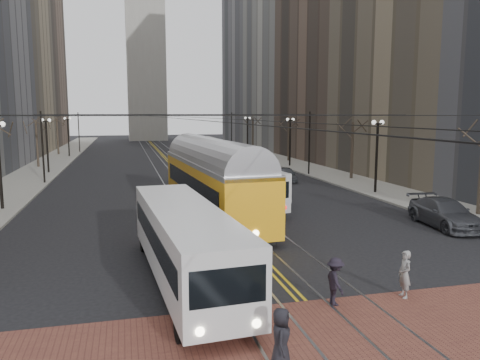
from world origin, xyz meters
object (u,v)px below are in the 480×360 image
pedestrian_a (281,339)px  transit_bus (185,245)px  streetcar (213,187)px  pedestrian_b (405,274)px  sedan_parked (445,213)px  rear_bus (237,186)px  sedan_grey (286,174)px  pedestrian_d (335,281)px  cargo_van (264,186)px  sedan_silver (248,156)px

pedestrian_a → transit_bus: bearing=33.6°
streetcar → pedestrian_b: streetcar is taller
sedan_parked → pedestrian_b: bearing=-128.5°
rear_bus → sedan_grey: 12.89m
sedan_parked → streetcar: bearing=160.0°
transit_bus → pedestrian_a: (1.54, -6.67, -0.65)m
sedan_parked → pedestrian_d: pedestrian_d is taller
pedestrian_a → pedestrian_d: size_ratio=0.98×
pedestrian_a → pedestrian_d: pedestrian_d is taller
rear_bus → sedan_parked: bearing=-50.6°
streetcar → pedestrian_b: 14.99m
rear_bus → pedestrian_b: size_ratio=6.54×
transit_bus → cargo_van: size_ratio=2.20×
sedan_parked → pedestrian_d: bearing=-136.3°
transit_bus → pedestrian_b: size_ratio=6.96×
streetcar → pedestrian_d: bearing=-88.0°
streetcar → pedestrian_b: (4.09, -14.39, -1.03)m
transit_bus → rear_bus: size_ratio=1.06×
cargo_van → pedestrian_d: cargo_van is taller
cargo_van → sedan_grey: size_ratio=1.34×
transit_bus → pedestrian_a: 6.88m
cargo_van → sedan_silver: cargo_van is taller
sedan_grey → pedestrian_d: (-8.17, -27.93, 0.15)m
transit_bus → streetcar: bearing=70.2°
sedan_grey → pedestrian_a: size_ratio=2.48×
rear_bus → pedestrian_a: (-3.90, -20.73, -0.62)m
sedan_silver → cargo_van: bearing=-111.5°
pedestrian_a → pedestrian_d: bearing=-21.7°
transit_bus → sedan_grey: transit_bus is taller
sedan_grey → streetcar: bearing=-117.5°
streetcar → pedestrian_d: streetcar is taller
pedestrian_d → transit_bus: bearing=56.4°
pedestrian_a → streetcar: bearing=15.5°
pedestrian_a → pedestrian_d: 4.55m
cargo_van → sedan_parked: cargo_van is taller
sedan_silver → pedestrian_b: bearing=-107.1°
rear_bus → pedestrian_a: size_ratio=6.87×
pedestrian_a → pedestrian_b: (5.69, 3.37, 0.04)m
cargo_van → pedestrian_a: size_ratio=3.33×
sedan_grey → sedan_silver: size_ratio=0.81×
sedan_grey → pedestrian_a: pedestrian_a is taller
transit_bus → pedestrian_b: transit_bus is taller
cargo_van → pedestrian_a: bearing=-108.6°
streetcar → cargo_van: (4.50, 3.79, -0.70)m
streetcar → sedan_silver: size_ratio=3.27×
transit_bus → sedan_silver: size_ratio=2.39×
sedan_grey → pedestrian_a: bearing=-101.8°
sedan_silver → sedan_parked: sedan_silver is taller
transit_bus → pedestrian_d: (4.61, -3.30, -0.63)m
streetcar → sedan_silver: 33.11m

